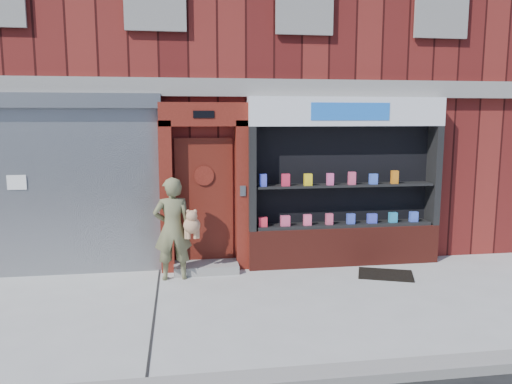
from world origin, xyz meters
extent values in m
plane|color=#9E9E99|center=(0.00, 0.00, 0.00)|extent=(80.00, 80.00, 0.00)
cube|color=gray|center=(0.00, -2.15, 0.06)|extent=(60.00, 0.30, 0.12)
cube|color=#4C1211|center=(0.00, 6.00, 4.00)|extent=(12.00, 8.00, 8.00)
cube|color=gray|center=(0.00, 1.92, 3.15)|extent=(12.00, 0.16, 0.30)
cube|color=gray|center=(-3.00, 1.94, 1.40)|extent=(3.00, 0.10, 2.80)
cube|color=slate|center=(-3.00, 1.88, 2.92)|extent=(3.10, 0.30, 0.24)
cube|color=white|center=(-3.80, 1.88, 1.60)|extent=(0.30, 0.01, 0.24)
cube|color=#54150E|center=(-1.40, 1.86, 1.30)|extent=(0.22, 0.28, 2.60)
cube|color=#54150E|center=(-0.10, 1.86, 1.30)|extent=(0.22, 0.28, 2.60)
cube|color=#54150E|center=(-0.75, 1.86, 2.70)|extent=(1.50, 0.28, 0.40)
cube|color=black|center=(-0.75, 1.71, 2.70)|extent=(0.35, 0.01, 0.12)
cube|color=#53170F|center=(-0.75, 1.97, 1.20)|extent=(1.00, 0.06, 2.20)
cylinder|color=black|center=(-0.75, 1.93, 1.65)|extent=(0.28, 0.02, 0.28)
cylinder|color=#54150E|center=(-0.75, 1.92, 1.65)|extent=(0.34, 0.02, 0.34)
cube|color=gray|center=(-0.75, 1.70, 0.07)|extent=(1.10, 0.55, 0.15)
cube|color=slate|center=(-0.10, 1.71, 1.40)|extent=(0.10, 0.02, 0.18)
cube|color=maroon|center=(1.75, 1.80, 0.35)|extent=(3.50, 0.40, 0.70)
cube|color=black|center=(0.06, 1.80, 1.60)|extent=(0.12, 0.40, 1.80)
cube|color=black|center=(3.44, 1.80, 1.60)|extent=(0.12, 0.40, 1.80)
cube|color=black|center=(1.75, 1.99, 1.60)|extent=(3.30, 0.03, 1.80)
cube|color=black|center=(1.75, 1.80, 0.73)|extent=(3.20, 0.36, 0.06)
cube|color=black|center=(1.75, 1.80, 1.45)|extent=(3.20, 0.36, 0.04)
cube|color=white|center=(1.75, 1.80, 2.75)|extent=(3.50, 0.40, 0.50)
cube|color=blue|center=(1.75, 1.59, 2.75)|extent=(1.40, 0.01, 0.30)
cube|color=#EB293D|center=(0.25, 1.72, 0.84)|extent=(0.15, 0.09, 0.17)
cube|color=#DC4972|center=(0.65, 1.72, 0.85)|extent=(0.16, 0.09, 0.18)
cube|color=#FA537F|center=(1.05, 1.72, 0.86)|extent=(0.13, 0.09, 0.19)
cube|color=#D34669|center=(1.45, 1.72, 0.86)|extent=(0.12, 0.09, 0.20)
cube|color=blue|center=(1.85, 1.72, 0.85)|extent=(0.14, 0.09, 0.18)
cube|color=#3A46C6|center=(2.25, 1.72, 0.85)|extent=(0.17, 0.09, 0.17)
cube|color=teal|center=(2.65, 1.72, 0.85)|extent=(0.14, 0.09, 0.18)
cube|color=blue|center=(3.05, 1.72, 0.85)|extent=(0.14, 0.09, 0.18)
cube|color=blue|center=(0.25, 1.72, 1.58)|extent=(0.12, 0.09, 0.22)
cube|color=#DE2746|center=(0.65, 1.72, 1.58)|extent=(0.14, 0.09, 0.21)
cube|color=yellow|center=(1.05, 1.72, 1.57)|extent=(0.14, 0.09, 0.21)
cube|color=#EA4E91|center=(1.45, 1.72, 1.57)|extent=(0.11, 0.09, 0.21)
cube|color=#D8486C|center=(1.85, 1.72, 1.58)|extent=(0.12, 0.09, 0.22)
cube|color=blue|center=(2.25, 1.72, 1.56)|extent=(0.14, 0.09, 0.18)
cube|color=orange|center=(2.65, 1.72, 1.59)|extent=(0.11, 0.09, 0.23)
imported|color=#666643|center=(-1.30, 1.39, 0.85)|extent=(0.65, 0.45, 1.70)
sphere|color=#AC7B56|center=(-0.99, 1.29, 0.92)|extent=(0.27, 0.27, 0.27)
sphere|color=#AC7B56|center=(-0.99, 1.25, 1.08)|extent=(0.18, 0.18, 0.18)
sphere|color=#AC7B56|center=(-1.04, 1.25, 1.15)|extent=(0.06, 0.06, 0.06)
sphere|color=#AC7B56|center=(-0.94, 1.25, 1.15)|extent=(0.06, 0.06, 0.06)
cylinder|color=#AC7B56|center=(-1.08, 1.29, 0.78)|extent=(0.06, 0.06, 0.16)
cylinder|color=#AC7B56|center=(-0.90, 1.29, 0.78)|extent=(0.06, 0.06, 0.16)
cylinder|color=#AC7B56|center=(-1.04, 1.27, 0.78)|extent=(0.06, 0.06, 0.16)
cylinder|color=#AC7B56|center=(-0.94, 1.27, 0.78)|extent=(0.06, 0.06, 0.16)
cube|color=black|center=(2.25, 1.04, 0.01)|extent=(1.06, 0.91, 0.02)
camera|label=1|loc=(-1.16, -6.68, 2.65)|focal=35.00mm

